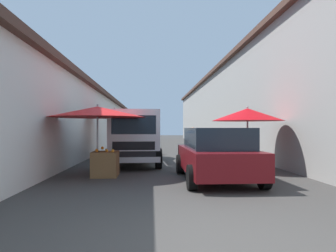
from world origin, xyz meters
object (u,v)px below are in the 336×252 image
object	(u,v)px
fruit_stall_far_right	(115,118)
vendor_by_crates	(145,139)
fruit_stall_mid_lane	(99,120)
delivery_truck	(134,139)
vendor_in_shade	(193,137)
hatchback_car	(216,154)
fruit_stall_far_left	(247,120)

from	to	relation	value
fruit_stall_far_right	vendor_by_crates	world-z (taller)	fruit_stall_far_right
vendor_by_crates	fruit_stall_far_right	bearing A→B (deg)	145.26
fruit_stall_mid_lane	delivery_truck	bearing A→B (deg)	-21.98
fruit_stall_mid_lane	vendor_in_shade	world-z (taller)	fruit_stall_mid_lane
fruit_stall_mid_lane	vendor_in_shade	size ratio (longest dim) A/B	1.91
delivery_truck	vendor_in_shade	distance (m)	8.49
vendor_in_shade	vendor_by_crates	bearing A→B (deg)	130.79
delivery_truck	vendor_in_shade	world-z (taller)	delivery_truck
hatchback_car	fruit_stall_far_left	bearing A→B (deg)	-38.15
hatchback_car	vendor_by_crates	xyz separation A→B (m)	(8.49, 2.13, 0.12)
delivery_truck	fruit_stall_far_right	bearing A→B (deg)	18.19
fruit_stall_far_left	fruit_stall_far_right	size ratio (longest dim) A/B	0.86
delivery_truck	fruit_stall_mid_lane	bearing A→B (deg)	158.02
fruit_stall_mid_lane	fruit_stall_far_left	xyz separation A→B (m)	(0.91, -4.82, 0.01)
fruit_stall_mid_lane	vendor_by_crates	distance (m)	7.69
hatchback_car	fruit_stall_far_right	bearing A→B (deg)	28.35
fruit_stall_mid_lane	delivery_truck	xyz separation A→B (m)	(2.29, -0.93, -0.66)
hatchback_car	vendor_in_shade	bearing A→B (deg)	-4.37
fruit_stall_mid_lane	delivery_truck	size ratio (longest dim) A/B	0.58
hatchback_car	delivery_truck	world-z (taller)	delivery_truck
fruit_stall_mid_lane	fruit_stall_far_right	bearing A→B (deg)	1.52
fruit_stall_far_right	vendor_in_shade	bearing A→B (deg)	-43.71
fruit_stall_far_right	delivery_truck	size ratio (longest dim) A/B	0.56
fruit_stall_far_left	delivery_truck	size ratio (longest dim) A/B	0.48
fruit_stall_far_right	delivery_truck	bearing A→B (deg)	-161.81
hatchback_car	vendor_in_shade	xyz separation A→B (m)	(11.06, -0.85, 0.12)
delivery_truck	vendor_by_crates	size ratio (longest dim) A/B	3.31
vendor_by_crates	delivery_truck	bearing A→B (deg)	176.68
fruit_stall_far_left	vendor_in_shade	xyz separation A→B (m)	(9.21, 0.61, -0.85)
fruit_stall_far_right	fruit_stall_far_left	bearing A→B (deg)	-133.10
hatchback_car	delivery_truck	size ratio (longest dim) A/B	0.79
fruit_stall_mid_lane	fruit_stall_far_right	world-z (taller)	fruit_stall_far_right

